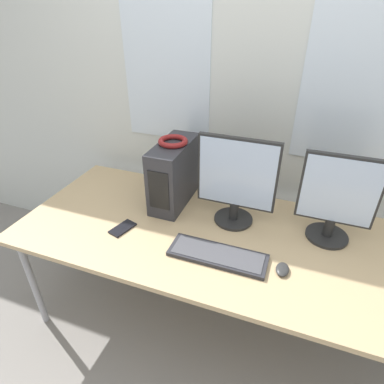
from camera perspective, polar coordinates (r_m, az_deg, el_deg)
name	(u,v)px	position (r m, az deg, el deg)	size (l,w,h in m)	color
wall_back	(253,91)	(2.03, 10.87, 17.18)	(8.00, 0.07, 2.70)	silver
desk	(220,240)	(1.80, 5.01, -8.42)	(2.26, 0.94, 0.72)	tan
pc_tower	(174,174)	(1.94, -3.22, 3.28)	(0.17, 0.43, 0.39)	#2D2D33
headphones	(173,141)	(1.85, -3.40, 9.00)	(0.17, 0.17, 0.03)	maroon
monitor_main	(236,181)	(1.74, 7.90, 2.00)	(0.43, 0.22, 0.51)	black
monitor_right_near	(337,199)	(1.76, 24.35, -1.16)	(0.38, 0.22, 0.48)	black
keyboard	(218,255)	(1.63, 4.59, -11.08)	(0.49, 0.17, 0.02)	#28282D
mouse	(282,269)	(1.61, 15.78, -13.10)	(0.06, 0.10, 0.02)	#2D2D2D
cell_phone	(123,228)	(1.84, -12.23, -6.31)	(0.12, 0.16, 0.01)	black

